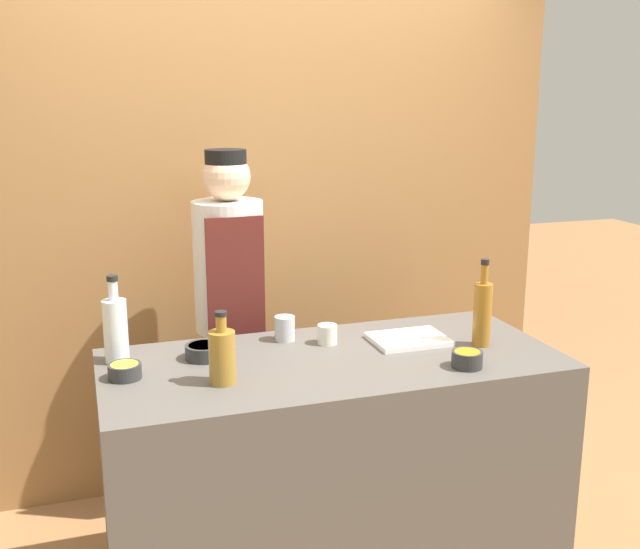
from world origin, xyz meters
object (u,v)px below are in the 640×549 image
(cutting_board, at_px, (409,339))
(bottle_clear, at_px, (116,329))
(bottle_amber, at_px, (482,312))
(sauce_bowl_brown, at_px, (204,351))
(sauce_bowl_orange, at_px, (467,358))
(cup_cream, at_px, (327,334))
(sauce_bowl_yellow, at_px, (125,370))
(bottle_vinegar, at_px, (222,355))
(chef_center, at_px, (231,321))
(cup_steel, at_px, (285,328))

(cutting_board, xyz_separation_m, bottle_clear, (-1.09, 0.12, 0.12))
(cutting_board, relative_size, bottle_amber, 0.85)
(sauce_bowl_brown, bearing_deg, sauce_bowl_orange, -23.54)
(sauce_bowl_brown, distance_m, cup_cream, 0.48)
(sauce_bowl_yellow, xyz_separation_m, cutting_board, (1.08, 0.05, -0.02))
(bottle_vinegar, distance_m, chef_center, 0.82)
(bottle_clear, height_order, bottle_amber, bottle_amber)
(bottle_vinegar, bearing_deg, cutting_board, 14.29)
(bottle_clear, relative_size, chef_center, 0.19)
(sauce_bowl_yellow, relative_size, bottle_vinegar, 0.45)
(chef_center, bearing_deg, cup_steel, -72.65)
(sauce_bowl_orange, bearing_deg, sauce_bowl_brown, 156.46)
(bottle_vinegar, relative_size, chef_center, 0.15)
(cup_cream, height_order, cup_steel, cup_steel)
(bottle_vinegar, xyz_separation_m, chef_center, (0.18, 0.79, -0.13))
(bottle_vinegar, height_order, cup_cream, bottle_vinegar)
(sauce_bowl_yellow, relative_size, chef_center, 0.07)
(sauce_bowl_brown, distance_m, cup_steel, 0.35)
(sauce_bowl_brown, relative_size, bottle_clear, 0.44)
(sauce_bowl_yellow, xyz_separation_m, bottle_clear, (-0.01, 0.18, 0.10))
(sauce_bowl_brown, xyz_separation_m, sauce_bowl_yellow, (-0.29, -0.11, -0.00))
(bottle_clear, bearing_deg, cup_steel, 4.00)
(sauce_bowl_orange, height_order, bottle_vinegar, bottle_vinegar)
(bottle_clear, bearing_deg, sauce_bowl_orange, -20.61)
(sauce_bowl_orange, height_order, cup_cream, cup_cream)
(bottle_vinegar, distance_m, bottle_clear, 0.45)
(cutting_board, bearing_deg, sauce_bowl_yellow, -177.22)
(bottle_clear, distance_m, cup_cream, 0.79)
(cup_steel, distance_m, chef_center, 0.45)
(cutting_board, xyz_separation_m, cup_steel, (-0.45, 0.17, 0.04))
(sauce_bowl_yellow, bearing_deg, cup_steel, 19.42)
(sauce_bowl_orange, bearing_deg, bottle_clear, 159.39)
(bottle_amber, relative_size, cup_cream, 4.44)
(sauce_bowl_orange, relative_size, sauce_bowl_yellow, 0.98)
(sauce_bowl_orange, height_order, bottle_amber, bottle_amber)
(sauce_bowl_brown, height_order, bottle_amber, bottle_amber)
(chef_center, bearing_deg, bottle_amber, -40.60)
(sauce_bowl_orange, height_order, chef_center, chef_center)
(cutting_board, height_order, bottle_amber, bottle_amber)
(chef_center, bearing_deg, bottle_vinegar, -103.18)
(cup_steel, xyz_separation_m, chef_center, (-0.13, 0.42, -0.08))
(sauce_bowl_brown, height_order, cutting_board, sauce_bowl_brown)
(sauce_bowl_orange, distance_m, bottle_vinegar, 0.86)
(sauce_bowl_orange, xyz_separation_m, bottle_amber, (0.17, 0.19, 0.10))
(bottle_vinegar, relative_size, cup_cream, 3.28)
(bottle_amber, xyz_separation_m, cup_steel, (-0.70, 0.29, -0.08))
(bottle_clear, height_order, cup_steel, bottle_clear)
(cup_steel, height_order, chef_center, chef_center)
(bottle_vinegar, height_order, cup_steel, bottle_vinegar)
(sauce_bowl_orange, height_order, bottle_clear, bottle_clear)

